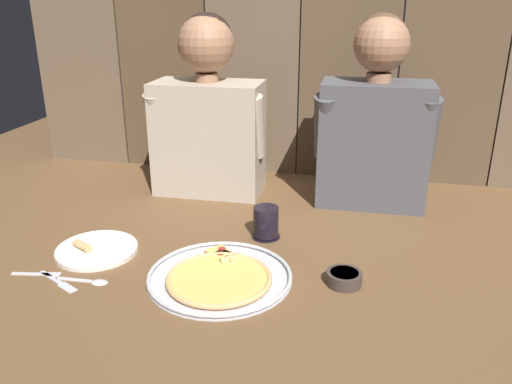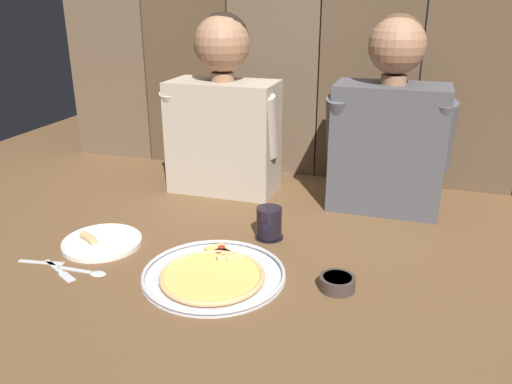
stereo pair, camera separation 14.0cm
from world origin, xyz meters
name	(u,v)px [view 2 (the right image)]	position (x,y,z in m)	size (l,w,h in m)	color
ground_plane	(254,269)	(0.00, 0.00, 0.00)	(3.20, 3.20, 0.00)	brown
pizza_tray	(213,274)	(-0.09, -0.08, 0.01)	(0.37, 0.37, 0.03)	silver
dinner_plate	(103,241)	(-0.47, 0.00, 0.01)	(0.23, 0.23, 0.03)	white
drinking_glass	(269,223)	(-0.01, 0.19, 0.05)	(0.09, 0.09, 0.10)	black
dipping_bowl	(337,282)	(0.23, -0.03, 0.02)	(0.09, 0.09, 0.03)	#3D332D
table_fork	(43,262)	(-0.56, -0.15, 0.00)	(0.13, 0.04, 0.01)	silver
table_knife	(59,270)	(-0.49, -0.17, 0.00)	(0.14, 0.09, 0.01)	silver
table_spoon	(90,271)	(-0.40, -0.15, 0.00)	(0.14, 0.03, 0.01)	silver
diner_left	(223,111)	(-0.29, 0.54, 0.30)	(0.42, 0.21, 0.63)	#B2A38E
diner_right	(390,124)	(0.29, 0.54, 0.29)	(0.40, 0.22, 0.63)	#4C4C51
wooden_backdrop_wall	(321,32)	(0.00, 0.81, 0.55)	(2.19, 0.03, 1.11)	brown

